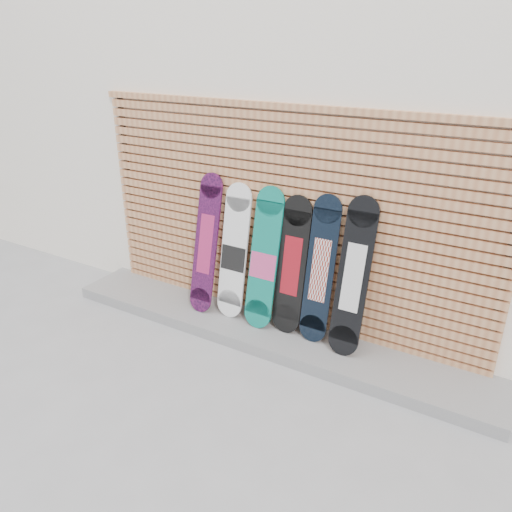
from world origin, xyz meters
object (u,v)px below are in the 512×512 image
(snowboard_2, at_px, (264,260))
(snowboard_3, at_px, (292,266))
(snowboard_4, at_px, (320,270))
(snowboard_1, at_px, (234,253))
(snowboard_5, at_px, (353,278))
(snowboard_0, at_px, (206,244))

(snowboard_2, distance_m, snowboard_3, 0.29)
(snowboard_4, bearing_deg, snowboard_1, -179.38)
(snowboard_1, xyz_separation_m, snowboard_5, (1.29, -0.02, 0.04))
(snowboard_1, distance_m, snowboard_4, 0.95)
(snowboard_2, height_order, snowboard_3, snowboard_2)
(snowboard_1, bearing_deg, snowboard_3, 1.42)
(snowboard_0, xyz_separation_m, snowboard_1, (0.33, 0.03, -0.04))
(snowboard_0, height_order, snowboard_5, snowboard_5)
(snowboard_0, xyz_separation_m, snowboard_3, (0.98, 0.05, -0.04))
(snowboard_4, height_order, snowboard_5, snowboard_5)
(snowboard_0, relative_size, snowboard_4, 1.02)
(snowboard_3, xyz_separation_m, snowboard_5, (0.64, -0.04, 0.05))
(snowboard_2, xyz_separation_m, snowboard_5, (0.92, -0.00, 0.03))
(snowboard_4, bearing_deg, snowboard_2, -177.11)
(snowboard_1, distance_m, snowboard_2, 0.36)
(snowboard_2, distance_m, snowboard_4, 0.59)
(snowboard_1, relative_size, snowboard_3, 1.02)
(snowboard_1, xyz_separation_m, snowboard_4, (0.95, 0.01, 0.02))
(snowboard_1, relative_size, snowboard_5, 0.95)
(snowboard_2, bearing_deg, snowboard_0, -178.88)
(snowboard_2, xyz_separation_m, snowboard_3, (0.29, 0.04, -0.01))
(snowboard_0, height_order, snowboard_3, snowboard_0)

